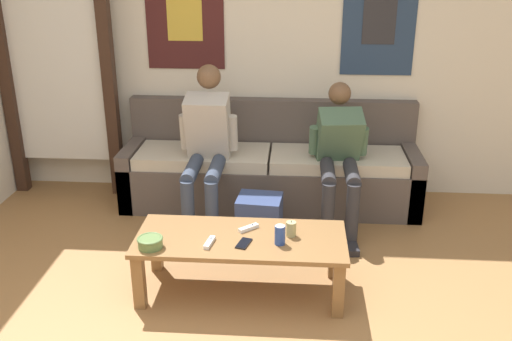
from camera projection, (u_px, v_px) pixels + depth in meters
wall_back at (241, 49)px, 4.89m from camera, size 10.00×0.07×2.55m
door_frame at (56, 60)px, 4.82m from camera, size 1.00×0.10×2.15m
couch at (270, 171)px, 4.92m from camera, size 2.50×0.69×0.86m
coffee_table at (241, 246)px, 3.61m from camera, size 1.33×0.56×0.39m
person_seated_adult at (206, 142)px, 4.48m from camera, size 0.47×0.91×1.23m
person_seated_teen at (339, 153)px, 4.44m from camera, size 0.47×0.94×1.09m
backpack at (259, 222)px, 4.26m from camera, size 0.35×0.33×0.38m
ceramic_bowl at (150, 242)px, 3.45m from camera, size 0.16×0.16×0.07m
pillar_candle at (291, 229)px, 3.58m from camera, size 0.06×0.06×0.11m
drink_can_blue at (280, 235)px, 3.48m from camera, size 0.07×0.07×0.12m
game_controller_near_left at (210, 242)px, 3.49m from camera, size 0.06×0.15×0.03m
game_controller_near_right at (249, 228)px, 3.67m from camera, size 0.13×0.12×0.03m
cell_phone at (244, 243)px, 3.50m from camera, size 0.10×0.15×0.01m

